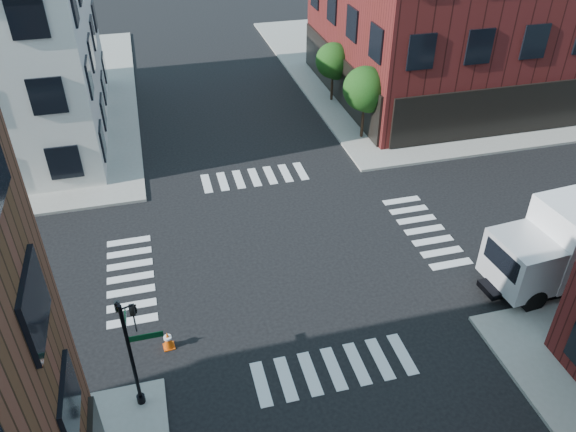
# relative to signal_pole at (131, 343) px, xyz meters

# --- Properties ---
(ground) EXTENTS (120.00, 120.00, 0.00)m
(ground) POSITION_rel_signal_pole_xyz_m (6.72, 6.68, -2.86)
(ground) COLOR black
(ground) RESTS_ON ground
(sidewalk_ne) EXTENTS (30.00, 30.00, 0.15)m
(sidewalk_ne) POSITION_rel_signal_pole_xyz_m (27.72, 27.68, -2.78)
(sidewalk_ne) COLOR gray
(sidewalk_ne) RESTS_ON ground
(building_ne) EXTENTS (25.00, 16.00, 12.00)m
(building_ne) POSITION_rel_signal_pole_xyz_m (27.22, 22.68, 3.14)
(building_ne) COLOR #4C1513
(building_ne) RESTS_ON ground
(tree_near) EXTENTS (2.69, 2.69, 4.49)m
(tree_near) POSITION_rel_signal_pole_xyz_m (14.28, 16.65, 0.30)
(tree_near) COLOR black
(tree_near) RESTS_ON ground
(tree_far) EXTENTS (2.43, 2.43, 4.07)m
(tree_far) POSITION_rel_signal_pole_xyz_m (14.28, 22.65, 0.02)
(tree_far) COLOR black
(tree_far) RESTS_ON ground
(signal_pole) EXTENTS (1.29, 1.24, 4.60)m
(signal_pole) POSITION_rel_signal_pole_xyz_m (0.00, 0.00, 0.00)
(signal_pole) COLOR black
(signal_pole) RESTS_ON ground
(traffic_cone) EXTENTS (0.46, 0.46, 0.78)m
(traffic_cone) POSITION_rel_signal_pole_xyz_m (1.02, 2.24, -2.48)
(traffic_cone) COLOR #DC4C09
(traffic_cone) RESTS_ON ground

